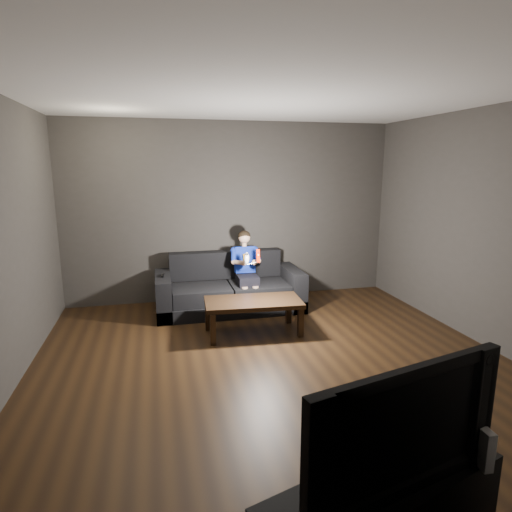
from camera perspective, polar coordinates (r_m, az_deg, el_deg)
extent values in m
plane|color=black|center=(4.58, 2.71, -14.56)|extent=(5.00, 5.00, 0.00)
cube|color=#393532|center=(6.57, -3.19, 5.88)|extent=(5.00, 0.04, 2.70)
cube|color=#393532|center=(1.96, 23.87, -9.80)|extent=(5.00, 0.04, 2.70)
cube|color=#393532|center=(5.41, 29.30, 3.06)|extent=(0.04, 5.00, 2.70)
cube|color=silver|center=(4.15, 3.10, 21.04)|extent=(5.00, 5.00, 0.02)
cube|color=black|center=(6.22, -3.51, -6.37)|extent=(2.07, 0.89, 0.18)
cube|color=black|center=(6.02, -7.28, -5.10)|extent=(0.81, 0.63, 0.22)
cube|color=black|center=(6.16, 0.42, -4.63)|extent=(0.81, 0.63, 0.22)
cube|color=black|center=(6.41, -4.10, -1.11)|extent=(1.66, 0.21, 0.40)
cube|color=black|center=(6.09, -12.24, -5.14)|extent=(0.21, 0.89, 0.56)
cube|color=black|center=(6.38, 4.75, -4.11)|extent=(0.21, 0.89, 0.56)
cube|color=black|center=(6.05, -1.18, -3.20)|extent=(0.28, 0.36, 0.13)
cube|color=#17199B|center=(6.17, -1.56, -0.47)|extent=(0.28, 0.20, 0.40)
cube|color=#EFA61B|center=(6.08, -1.40, -0.11)|extent=(0.09, 0.09, 0.09)
cube|color=#B90C00|center=(6.08, -1.40, -0.11)|extent=(0.06, 0.06, 0.06)
cylinder|color=#DCA989|center=(6.13, -1.57, 1.52)|extent=(0.07, 0.07, 0.06)
sphere|color=#DCA989|center=(6.11, -1.57, 2.52)|extent=(0.17, 0.17, 0.17)
ellipsoid|color=black|center=(6.12, -1.59, 2.71)|extent=(0.18, 0.18, 0.15)
cylinder|color=#17199B|center=(6.07, -3.06, -0.02)|extent=(0.08, 0.21, 0.18)
cylinder|color=#17199B|center=(6.13, 0.16, 0.14)|extent=(0.08, 0.21, 0.18)
cylinder|color=#DCA989|center=(5.94, -2.30, -0.69)|extent=(0.13, 0.22, 0.10)
cylinder|color=#DCA989|center=(5.99, 0.09, -0.57)|extent=(0.13, 0.22, 0.10)
sphere|color=#DCA989|center=(5.86, -1.64, -0.94)|extent=(0.08, 0.08, 0.08)
sphere|color=#DCA989|center=(5.90, -0.20, -0.86)|extent=(0.08, 0.08, 0.08)
cylinder|color=#DCA989|center=(5.92, -1.50, -5.66)|extent=(0.09, 0.09, 0.32)
cylinder|color=#DCA989|center=(5.95, -0.07, -5.56)|extent=(0.09, 0.09, 0.32)
cube|color=red|center=(5.67, 0.27, 0.02)|extent=(0.05, 0.07, 0.18)
cube|color=#670810|center=(5.64, 0.32, 0.48)|extent=(0.03, 0.01, 0.03)
cylinder|color=white|center=(5.66, 0.32, -0.13)|extent=(0.02, 0.01, 0.02)
ellipsoid|color=white|center=(5.65, -1.24, -0.29)|extent=(0.09, 0.11, 0.17)
cylinder|color=black|center=(5.60, -1.16, 0.24)|extent=(0.03, 0.01, 0.03)
cube|color=black|center=(5.96, -12.36, -2.56)|extent=(0.05, 0.14, 0.03)
cube|color=black|center=(6.00, -12.37, -2.32)|extent=(0.02, 0.02, 0.00)
cube|color=black|center=(5.27, -0.38, -6.19)|extent=(1.21, 0.66, 0.05)
cube|color=black|center=(5.04, -5.78, -9.74)|extent=(0.06, 0.06, 0.37)
cube|color=black|center=(5.27, 5.96, -8.75)|extent=(0.06, 0.06, 0.37)
cube|color=black|center=(5.48, -6.45, -7.91)|extent=(0.06, 0.06, 0.37)
cube|color=black|center=(5.70, 4.37, -7.10)|extent=(0.06, 0.06, 0.37)
imported|color=black|center=(2.32, 17.36, -20.26)|extent=(1.15, 0.43, 0.66)
cube|color=white|center=(2.72, 27.74, -21.41)|extent=(0.06, 0.17, 0.22)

